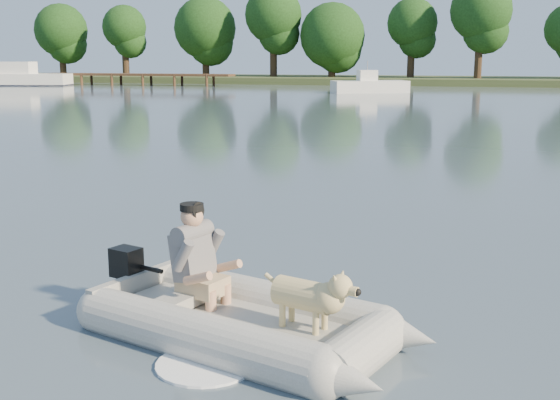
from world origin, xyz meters
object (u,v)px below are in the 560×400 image
(dock, at_px, (137,79))
(dinghy, at_px, (245,282))
(cabin_cruiser, at_px, (26,74))
(dog, at_px, (304,300))
(man, at_px, (194,252))
(motorboat, at_px, (370,78))

(dock, distance_m, dinghy, 58.81)
(dock, height_order, dinghy, dinghy)
(cabin_cruiser, bearing_deg, dog, -64.95)
(dock, xyz_separation_m, dog, (26.99, -52.72, -0.02))
(man, bearing_deg, cabin_cruiser, 144.66)
(cabin_cruiser, xyz_separation_m, motorboat, (31.12, -4.29, 0.03))
(dock, distance_m, dog, 59.23)
(motorboat, bearing_deg, cabin_cruiser, 148.03)
(cabin_cruiser, bearing_deg, man, -65.65)
(dog, bearing_deg, dinghy, -175.43)
(dinghy, distance_m, dog, 0.63)
(cabin_cruiser, bearing_deg, motorboat, -18.90)
(dinghy, bearing_deg, dock, 135.90)
(dock, xyz_separation_m, dinghy, (26.38, -52.56, 0.05))
(dog, bearing_deg, motorboat, 115.65)
(dinghy, height_order, dog, dinghy)
(dock, xyz_separation_m, cabin_cruiser, (-9.22, -3.08, 0.53))
(dock, relative_size, motorboat, 3.21)
(dock, height_order, man, man)
(dinghy, xyz_separation_m, cabin_cruiser, (-35.60, 49.48, 0.48))
(dog, relative_size, motorboat, 0.16)
(motorboat, bearing_deg, man, -109.21)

